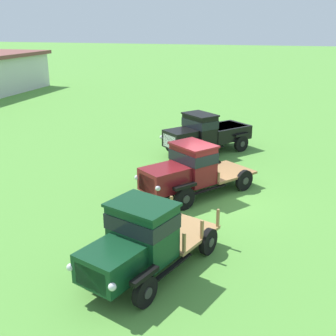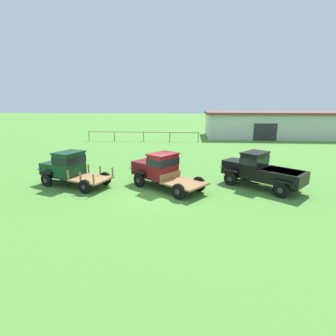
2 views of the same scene
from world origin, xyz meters
name	(u,v)px [view 1 (image 1 of 2)]	position (x,y,z in m)	size (l,w,h in m)	color
ground_plane	(214,199)	(0.00, 0.00, 0.00)	(240.00, 240.00, 0.00)	#518E38
vintage_truck_foreground_near	(140,240)	(-5.98, 1.10, 1.14)	(5.17, 3.38, 2.18)	black
vintage_truck_second_in_line	(188,170)	(0.01, 1.08, 1.16)	(5.18, 4.55, 2.20)	black
vintage_truck_midrow_center	(206,133)	(6.27, 1.51, 1.12)	(4.99, 4.59, 2.21)	black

